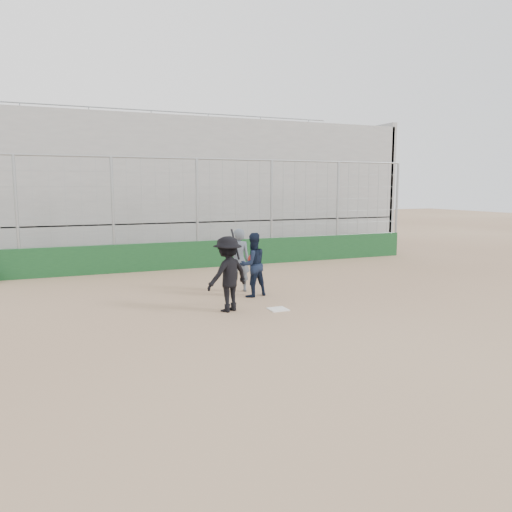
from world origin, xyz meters
name	(u,v)px	position (x,y,z in m)	size (l,w,h in m)	color
ground	(278,310)	(0.00, 0.00, 0.00)	(90.00, 90.00, 0.00)	brown
home_plate	(278,309)	(0.00, 0.00, 0.01)	(0.44, 0.44, 0.02)	white
backstop	(198,242)	(0.00, 7.00, 0.96)	(18.10, 0.25, 4.04)	#123A1A
bleachers	(167,188)	(0.00, 11.95, 2.92)	(20.25, 6.70, 6.98)	gray
batter_at_plate	(228,274)	(-1.17, 0.36, 0.91)	(1.34, 1.08, 1.96)	black
catcher_crouched	(253,275)	(0.00, 1.61, 0.59)	(1.00, 0.87, 1.18)	black
umpire	(238,263)	(-0.13, 2.40, 0.82)	(0.66, 0.43, 1.63)	#4E5863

